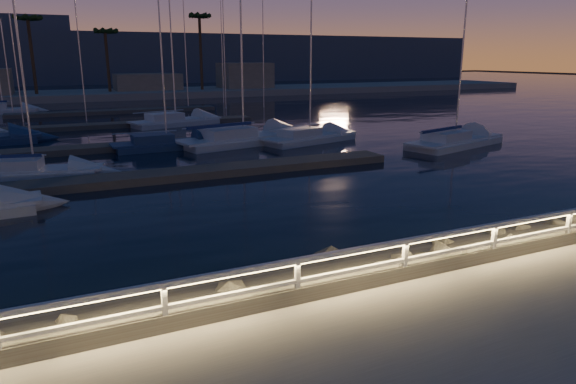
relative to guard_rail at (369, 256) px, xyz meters
name	(u,v)px	position (x,y,z in m)	size (l,w,h in m)	color
ground	(370,285)	(0.07, 0.00, -0.77)	(400.00, 400.00, 0.00)	gray
harbor_water	(147,141)	(0.07, 31.22, -1.74)	(400.00, 440.00, 0.60)	black
guard_rail	(369,256)	(0.00, 0.00, 0.00)	(44.11, 0.12, 1.06)	white
riprap	(423,253)	(3.06, 1.65, -1.02)	(34.82, 2.67, 1.32)	#666257
floating_docks	(143,132)	(0.07, 32.50, -1.17)	(22.00, 36.00, 0.40)	#5E554E
far_shore	(95,92)	(-0.06, 74.05, -0.48)	(160.00, 14.00, 5.20)	gray
palm_left	(28,21)	(-7.93, 72.00, 9.36)	(3.00, 3.00, 11.20)	#4E3B24
palm_center	(105,34)	(2.07, 73.00, 8.01)	(3.00, 3.00, 9.70)	#4E3B24
palm_right	(199,20)	(16.07, 72.00, 10.26)	(3.00, 3.00, 12.20)	#4E3B24
sailboat_c	(308,137)	(10.26, 23.38, -0.96)	(8.08, 4.29, 13.21)	silver
sailboat_d	(453,141)	(18.59, 17.51, -0.94)	(9.10, 4.80, 14.83)	silver
sailboat_f	(31,171)	(-7.80, 19.16, -0.98)	(6.79, 3.34, 11.15)	silver
sailboat_g	(164,143)	(0.19, 25.03, -0.97)	(7.33, 2.39, 12.32)	navy
sailboat_h	(240,138)	(5.49, 24.58, -0.91)	(10.22, 5.01, 16.66)	silver
sailboat_k	(174,121)	(3.52, 36.96, -0.93)	(8.71, 4.61, 14.25)	silver
sailboat_m	(1,110)	(-11.35, 55.00, -0.94)	(7.02, 2.34, 11.89)	silver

